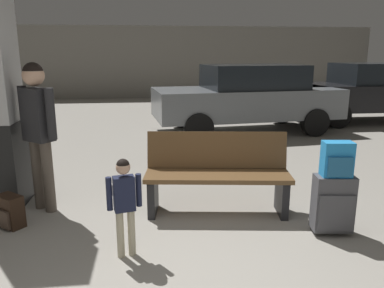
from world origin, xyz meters
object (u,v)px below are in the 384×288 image
at_px(backpack_bright, 337,160).
at_px(child, 124,198).
at_px(suitcase, 333,204).
at_px(parked_car_near, 248,96).
at_px(adult, 38,122).
at_px(backpack_dark_floor, 10,212).
at_px(bench, 217,174).
at_px(parked_car_side, 373,91).

relative_size(backpack_bright, child, 0.38).
relative_size(suitcase, parked_car_near, 0.14).
distance_m(suitcase, parked_car_near, 5.08).
xyz_separation_m(adult, backpack_dark_floor, (-0.24, -0.43, -0.86)).
bearing_deg(bench, adult, 172.49).
distance_m(bench, child, 1.32).
height_order(adult, backpack_dark_floor, adult).
bearing_deg(backpack_dark_floor, child, -30.40).
bearing_deg(parked_car_near, backpack_bright, -95.01).
relative_size(child, parked_car_near, 0.21).
bearing_deg(suitcase, parked_car_near, 84.99).
height_order(bench, backpack_bright, backpack_bright).
relative_size(backpack_bright, adult, 0.20).
bearing_deg(child, bench, 42.37).
bearing_deg(adult, backpack_bright, -17.68).
xyz_separation_m(backpack_dark_floor, parked_car_side, (7.28, 5.45, 0.64)).
bearing_deg(parked_car_side, child, -134.47).
relative_size(bench, child, 1.84).
distance_m(suitcase, backpack_bright, 0.45).
xyz_separation_m(parked_car_side, parked_car_near, (-3.61, -0.94, 0.00)).
bearing_deg(child, backpack_dark_floor, 149.60).
relative_size(bench, parked_car_side, 0.40).
bearing_deg(parked_car_near, parked_car_side, 14.57).
xyz_separation_m(bench, backpack_bright, (1.03, -0.70, 0.33)).
relative_size(suitcase, child, 0.67).
bearing_deg(bench, parked_car_near, 71.25).
bearing_deg(parked_car_near, suitcase, -95.01).
bearing_deg(backpack_bright, parked_car_near, 84.99).
bearing_deg(suitcase, backpack_dark_floor, 170.75).
relative_size(child, parked_car_side, 0.22).
xyz_separation_m(child, parked_car_near, (2.45, 5.23, 0.25)).
bearing_deg(bench, parked_car_side, 46.10).
bearing_deg(parked_car_side, parked_car_near, -165.43).
height_order(suitcase, child, child).
distance_m(parked_car_side, parked_car_near, 3.73).
height_order(suitcase, backpack_bright, backpack_bright).
height_order(adult, parked_car_near, adult).
bearing_deg(suitcase, parked_car_side, 55.87).
bearing_deg(child, backpack_bright, 5.50).
bearing_deg(backpack_dark_floor, bench, 4.37).
bearing_deg(parked_car_near, bench, -108.75).
relative_size(backpack_bright, backpack_dark_floor, 1.00).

